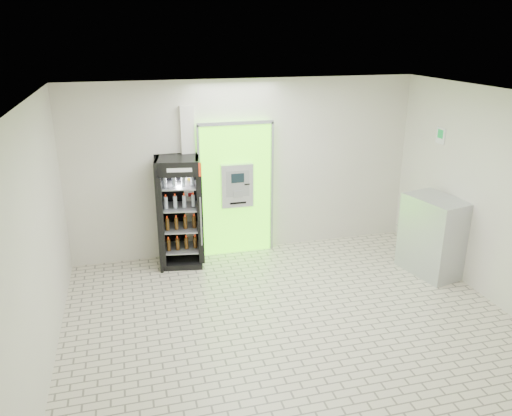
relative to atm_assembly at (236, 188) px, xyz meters
name	(u,v)px	position (x,y,z in m)	size (l,w,h in m)	color
ground	(290,321)	(0.20, -2.41, -1.17)	(6.00, 6.00, 0.00)	beige
room_shell	(293,192)	(0.20, -2.41, 0.67)	(6.00, 6.00, 6.00)	silver
atm_assembly	(236,188)	(0.00, 0.00, 0.00)	(1.30, 0.24, 2.33)	#63FD18
pillar	(190,184)	(-0.78, 0.04, 0.13)	(0.22, 0.11, 2.60)	silver
beverage_cooler	(180,214)	(-1.00, -0.22, -0.29)	(0.78, 0.73, 1.83)	black
steel_cabinet	(433,236)	(2.87, -1.59, -0.54)	(0.84, 1.07, 1.27)	#B2B4BA
exit_sign	(441,136)	(3.19, -1.01, 0.95)	(0.02, 0.22, 0.26)	white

